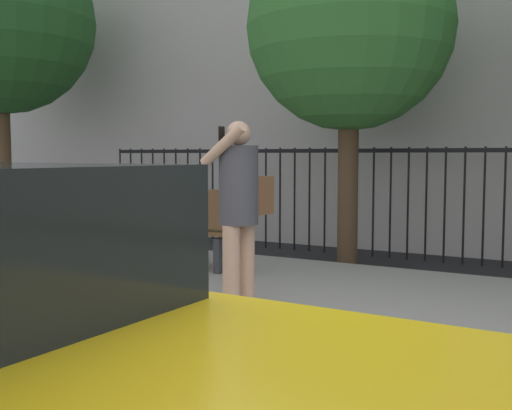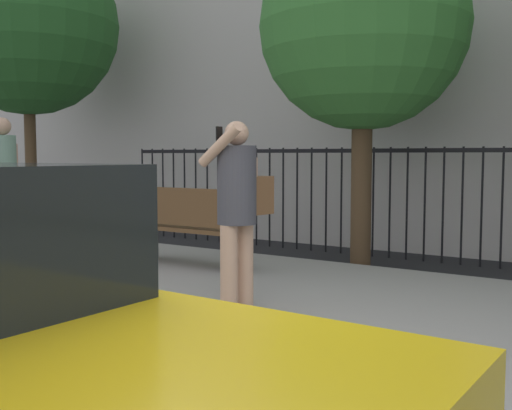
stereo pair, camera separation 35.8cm
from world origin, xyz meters
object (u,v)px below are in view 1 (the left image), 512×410
pedestrian_on_phone (241,201)px  street_tree_mid (1,21)px  street_bench (173,225)px  street_tree_near (350,28)px

pedestrian_on_phone → street_tree_mid: bearing=157.5°
street_bench → street_tree_near: street_tree_near is taller
street_bench → street_tree_mid: street_tree_mid is taller
street_tree_mid → street_tree_near: bearing=4.0°
pedestrian_on_phone → street_tree_near: 3.70m
street_bench → street_tree_mid: (-4.68, 1.35, 3.13)m
pedestrian_on_phone → street_bench: 2.22m
pedestrian_on_phone → street_bench: bearing=143.2°
street_tree_mid → pedestrian_on_phone: bearing=-22.5°
pedestrian_on_phone → street_tree_near: bearing=94.1°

